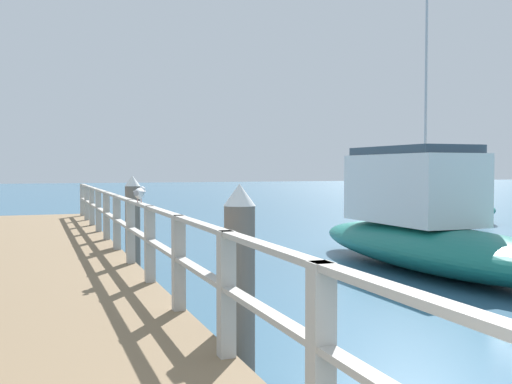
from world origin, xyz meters
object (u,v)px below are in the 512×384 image
dock_piling_far (133,223)px  dock_piling_near (240,282)px  seagull_foreground (140,193)px  boat_2 (428,228)px  boat_4 (430,203)px

dock_piling_far → dock_piling_near: bearing=-90.0°
dock_piling_near → dock_piling_far: same height
dock_piling_near → seagull_foreground: 3.25m
dock_piling_far → boat_2: 5.63m
boat_4 → seagull_foreground: bearing=-128.3°
seagull_foreground → boat_2: bearing=35.4°
dock_piling_near → dock_piling_far: bearing=90.0°
dock_piling_near → boat_2: boat_2 is taller
dock_piling_near → dock_piling_far: size_ratio=1.00×
dock_piling_far → boat_4: bearing=33.9°
seagull_foreground → boat_4: bearing=62.7°
seagull_foreground → boat_2: boat_2 is taller
seagull_foreground → dock_piling_far: bearing=104.3°
dock_piling_far → boat_4: boat_4 is taller
seagull_foreground → boat_4: 18.05m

